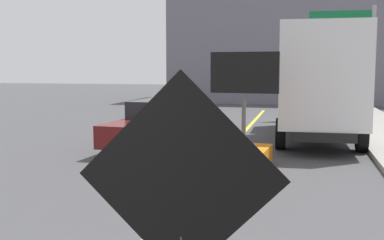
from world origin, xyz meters
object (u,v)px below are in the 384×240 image
Objects in this scene: arrow_board_trailer at (243,147)px; highway_guide_sign at (354,42)px; box_truck at (318,81)px; pickup_car at (165,123)px; roadwork_sign at (181,183)px; traffic_cone_mid_lane at (233,181)px.

arrow_board_trailer is 11.77m from highway_guide_sign.
pickup_car is at bearing -152.82° from box_truck.
highway_guide_sign reaches higher than roadwork_sign.
traffic_cone_mid_lane is at bearing -103.17° from box_truck.
box_truck is 5.11m from pickup_car.
pickup_car is 1.01× the size of highway_guide_sign.
traffic_cone_mid_lane is at bearing -103.94° from highway_guide_sign.
arrow_board_trailer is 2.53m from traffic_cone_mid_lane.
pickup_car is 5.64m from traffic_cone_mid_lane.
highway_guide_sign is (3.02, 18.28, 1.95)m from roadwork_sign.
arrow_board_trailer is 5.20m from box_truck.
traffic_cone_mid_lane is (2.74, -4.92, -0.41)m from pickup_car.
roadwork_sign is 0.47× the size of highway_guide_sign.
pickup_car is 10.76m from highway_guide_sign.
highway_guide_sign is at bearing 76.06° from traffic_cone_mid_lane.
traffic_cone_mid_lane is at bearing 93.57° from roadwork_sign.
highway_guide_sign reaches higher than arrow_board_trailer.
traffic_cone_mid_lane is at bearing -87.24° from arrow_board_trailer.
highway_guide_sign is (6.06, 8.47, 2.72)m from pickup_car.
highway_guide_sign is at bearing 75.18° from box_truck.
roadwork_sign is 0.46× the size of pickup_car.
highway_guide_sign is (3.44, 10.87, 2.94)m from arrow_board_trailer.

